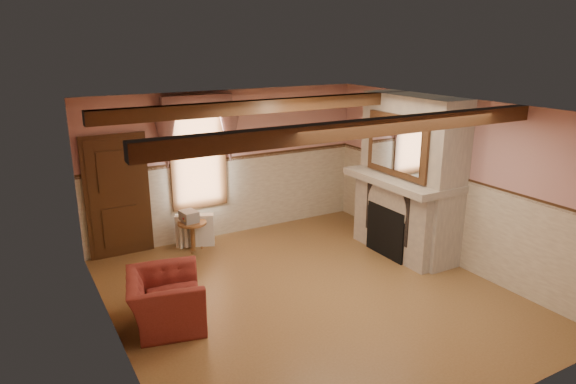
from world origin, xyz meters
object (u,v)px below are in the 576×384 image
radiator (195,230)px  mantel_clock (374,161)px  side_table (193,236)px  oil_lamp (385,163)px  bowl (397,172)px  armchair (165,300)px

radiator → mantel_clock: (3.07, -1.30, 1.22)m
side_table → mantel_clock: (3.19, -1.09, 1.25)m
side_table → oil_lamp: size_ratio=1.96×
bowl → mantel_clock: mantel_clock is taller
mantel_clock → oil_lamp: (0.00, -0.33, 0.04)m
radiator → bowl: size_ratio=1.85×
side_table → armchair: bearing=-117.6°
radiator → oil_lamp: bearing=-5.5°
bowl → oil_lamp: oil_lamp is taller
armchair → bowl: (4.36, 0.49, 1.11)m
mantel_clock → radiator: bearing=157.2°
side_table → bowl: (3.19, -1.74, 1.19)m
armchair → oil_lamp: oil_lamp is taller
armchair → side_table: 2.52m
armchair → radiator: armchair is taller
side_table → mantel_clock: mantel_clock is taller
mantel_clock → oil_lamp: bearing=-90.0°
mantel_clock → side_table: bearing=161.2°
side_table → mantel_clock: 3.59m
radiator → oil_lamp: oil_lamp is taller
side_table → oil_lamp: bearing=-23.9°
armchair → side_table: size_ratio=2.00×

